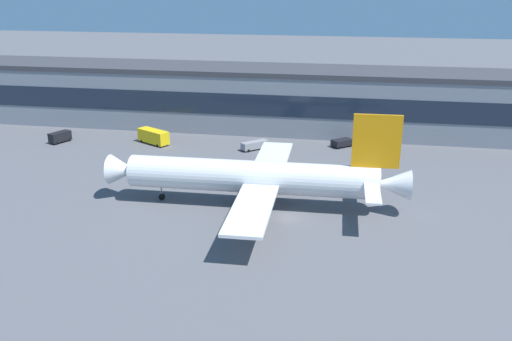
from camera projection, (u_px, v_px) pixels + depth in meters
ground_plane at (289, 217)px, 90.08m from camera, size 600.00×600.00×0.00m
terminal_building at (316, 100)px, 138.82m from camera, size 189.93×18.41×15.84m
airliner at (257, 177)px, 92.92m from camera, size 52.05×44.19×16.90m
belt_loader at (254, 145)px, 124.99m from camera, size 6.03×5.85×1.95m
fuel_truck at (154, 136)px, 129.24m from camera, size 8.68×6.62×3.35m
crew_van at (60, 136)px, 130.58m from camera, size 4.13×5.65×2.55m
pushback_tractor at (342, 142)px, 127.31m from camera, size 5.34×5.10×1.75m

